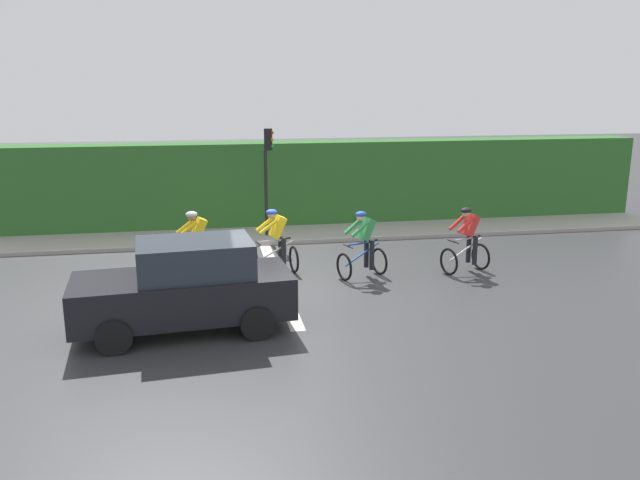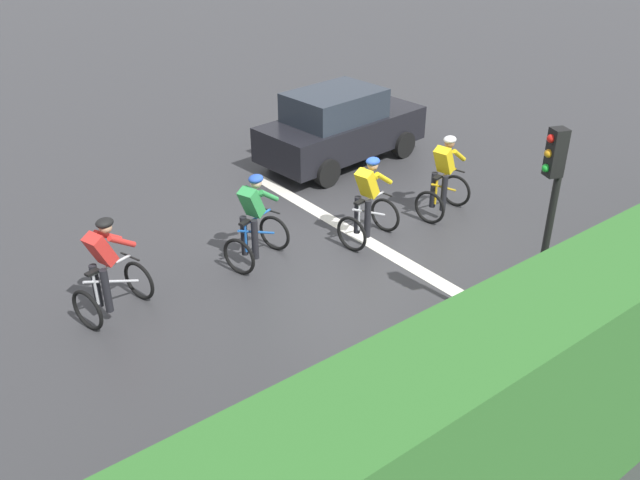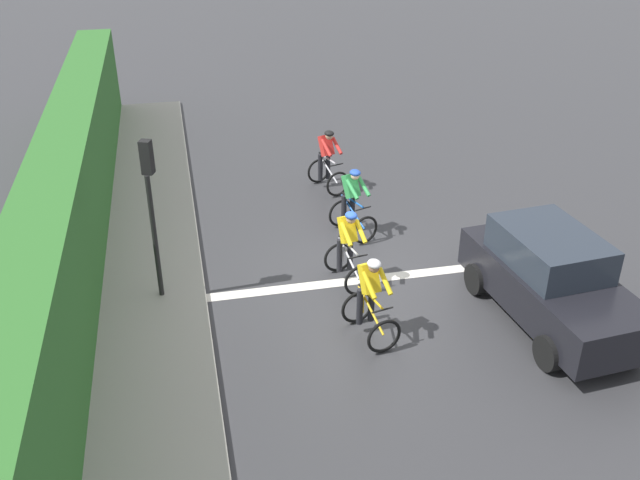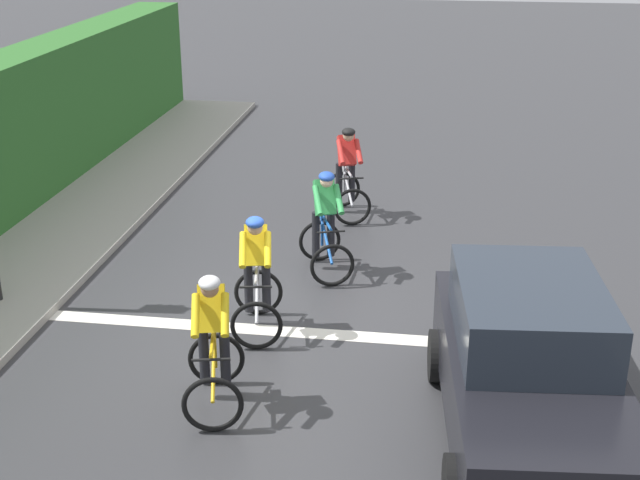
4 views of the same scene
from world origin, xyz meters
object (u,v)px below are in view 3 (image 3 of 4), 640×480
Objects in this scene: car_black at (551,279)px; cyclist_second at (352,203)px; cyclist_mid at (348,248)px; cyclist_lead at (327,161)px; cyclist_fourth at (370,299)px; traffic_light_near_crossing at (151,198)px.

cyclist_second is at bearing 123.48° from car_black.
car_black is (3.38, -2.08, 0.08)m from cyclist_mid.
cyclist_lead is at bearing 82.34° from cyclist_mid.
cyclist_fourth is (-0.08, -1.92, 0.00)m from cyclist_mid.
traffic_light_near_crossing is (-4.43, -4.54, 1.43)m from cyclist_lead.
cyclist_lead is 0.39× the size of car_black.
cyclist_second and cyclist_mid have the same top height.
car_black reaches higher than cyclist_fourth.
traffic_light_near_crossing is (-4.41, -1.88, 1.43)m from cyclist_second.
cyclist_mid is at bearing -97.66° from cyclist_lead.
cyclist_lead is 6.50m from traffic_light_near_crossing.
cyclist_lead is at bearing 89.68° from cyclist_second.
car_black is at bearing -56.52° from cyclist_second.
cyclist_second is 0.50× the size of traffic_light_near_crossing.
cyclist_mid is at bearing -106.67° from cyclist_second.
cyclist_lead and cyclist_fourth have the same top height.
cyclist_mid is 0.50× the size of traffic_light_near_crossing.
car_black is 1.27× the size of traffic_light_near_crossing.
cyclist_fourth is at bearing -29.73° from traffic_light_near_crossing.
traffic_light_near_crossing reaches higher than cyclist_second.
cyclist_mid is 3.97m from car_black.
cyclist_mid is 1.00× the size of cyclist_fourth.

